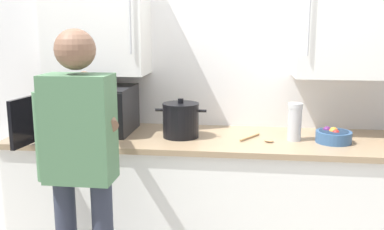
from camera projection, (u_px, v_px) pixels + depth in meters
name	position (u px, v px, depth m)	size (l,w,h in m)	color
back_wall_tiled	(220.00, 57.00, 3.04)	(3.70, 0.44, 2.65)	white
counter_unit	(215.00, 204.00, 2.91)	(2.66, 0.69, 0.92)	white
microwave_oven	(91.00, 109.00, 2.92)	(0.56, 0.77, 0.31)	black
stock_pot	(181.00, 120.00, 2.79)	(0.33, 0.23, 0.25)	black
fruit_bowl	(333.00, 136.00, 2.67)	(0.22, 0.22, 0.10)	#335684
wooden_spoon	(259.00, 139.00, 2.73)	(0.22, 0.20, 0.02)	tan
thermos_flask	(295.00, 122.00, 2.71)	(0.09, 0.09, 0.24)	#B7BABF
person_figure	(80.00, 158.00, 2.21)	(0.44, 0.55, 1.61)	#282D3D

